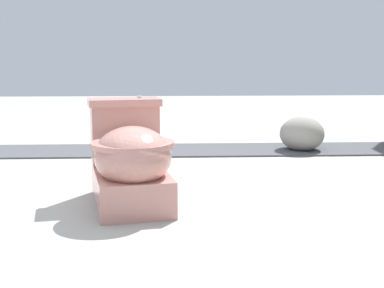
% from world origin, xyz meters
% --- Properties ---
extents(ground_plane, '(14.00, 14.00, 0.00)m').
position_xyz_m(ground_plane, '(0.00, 0.00, 0.00)').
color(ground_plane, '#A8A59E').
extents(gravel_strip, '(0.56, 8.00, 0.01)m').
position_xyz_m(gravel_strip, '(-1.35, 0.50, 0.01)').
color(gravel_strip, '#4C4C51').
rests_on(gravel_strip, ground).
extents(toilet, '(0.69, 0.49, 0.52)m').
position_xyz_m(toilet, '(0.15, 0.20, 0.22)').
color(toilet, tan).
rests_on(toilet, ground).
extents(boulder_near, '(0.41, 0.39, 0.26)m').
position_xyz_m(boulder_near, '(-1.31, 1.41, 0.13)').
color(boulder_near, gray).
rests_on(boulder_near, ground).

